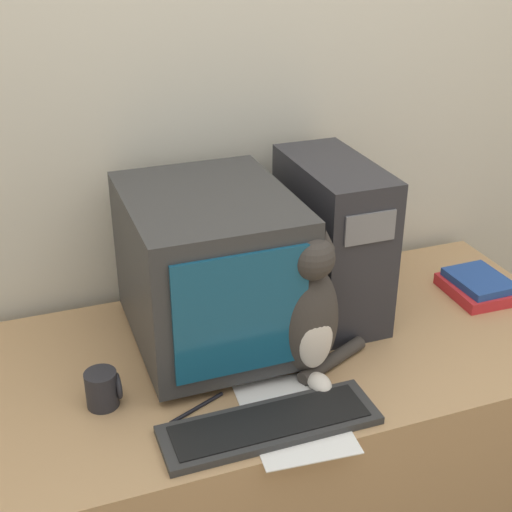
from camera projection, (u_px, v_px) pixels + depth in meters
The scene contains 10 objects.
wall_back at pixel (238, 93), 1.94m from camera, with size 7.00×0.05×2.50m.
desk at pixel (293, 450), 1.98m from camera, with size 1.53×0.75×0.71m.
crt_monitor at pixel (210, 269), 1.75m from camera, with size 0.39×0.49×0.40m.
computer_tower at pixel (331, 239), 1.89m from camera, with size 0.19×0.40×0.42m.
keyboard at pixel (270, 424), 1.53m from camera, with size 0.48×0.15×0.02m.
cat at pixel (308, 314), 1.65m from camera, with size 0.26×0.20×0.38m.
book_stack at pixel (477, 286), 2.04m from camera, with size 0.16×0.20×0.06m.
pen at pixel (197, 408), 1.59m from camera, with size 0.14×0.07×0.01m.
paper_sheet at pixel (294, 417), 1.57m from camera, with size 0.23×0.31×0.00m.
mug at pixel (103, 389), 1.59m from camera, with size 0.08×0.07×0.09m.
Camera 1 is at (-0.62, -1.02, 1.73)m, focal length 50.00 mm.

